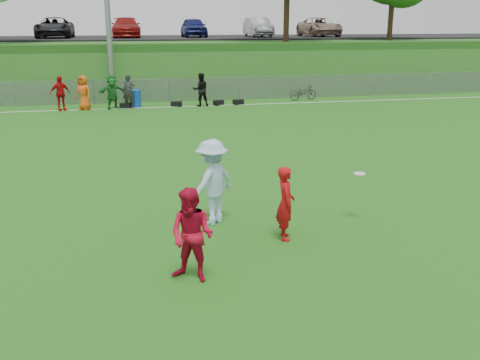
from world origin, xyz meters
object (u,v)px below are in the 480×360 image
object	(u,v)px
frisbee	(360,174)
recycling_bin	(135,99)
player_red_left	(285,203)
player_red_center	(192,235)
player_blue	(212,182)
bicycle	(303,92)

from	to	relation	value
frisbee	recycling_bin	distance (m)	18.20
frisbee	player_red_left	bearing A→B (deg)	-159.66
player_red_left	player_red_center	world-z (taller)	player_red_center
player_blue	frisbee	xyz separation A→B (m)	(3.18, -0.46, 0.13)
player_red_left	player_blue	distance (m)	1.75
player_red_center	frisbee	xyz separation A→B (m)	(3.94, 2.11, 0.25)
player_red_center	bicycle	distance (m)	22.22
player_red_left	frisbee	world-z (taller)	player_red_left
player_blue	recycling_bin	size ratio (longest dim) A/B	2.14
player_red_left	frisbee	size ratio (longest dim) A/B	5.86
player_red_center	recycling_bin	distance (m)	19.77
player_red_center	player_blue	xyz separation A→B (m)	(0.76, 2.58, 0.12)
player_red_left	recycling_bin	size ratio (longest dim) A/B	1.73
player_blue	bicycle	world-z (taller)	player_blue
player_red_center	bicycle	xyz separation A→B (m)	(8.81, 20.39, -0.38)
recycling_bin	player_red_center	bearing A→B (deg)	-88.66
player_red_left	bicycle	xyz separation A→B (m)	(6.76, 18.98, -0.33)
player_red_center	recycling_bin	xyz separation A→B (m)	(-0.46, 19.76, -0.38)
player_blue	recycling_bin	xyz separation A→B (m)	(-1.22, 17.18, -0.50)
recycling_bin	bicycle	size ratio (longest dim) A/B	0.53
recycling_bin	player_red_left	bearing A→B (deg)	-82.18
player_red_left	bicycle	distance (m)	20.15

